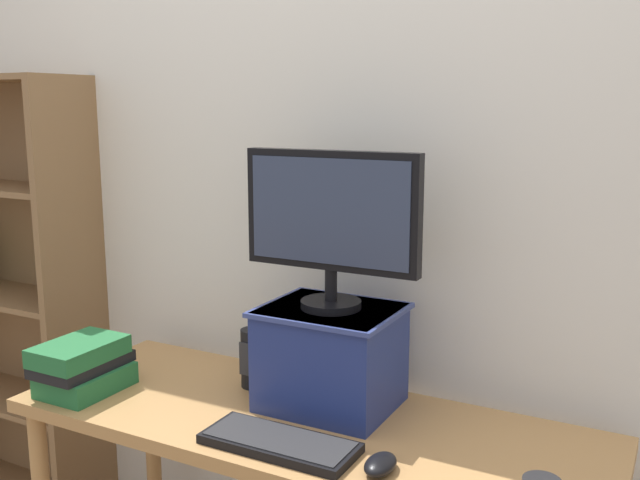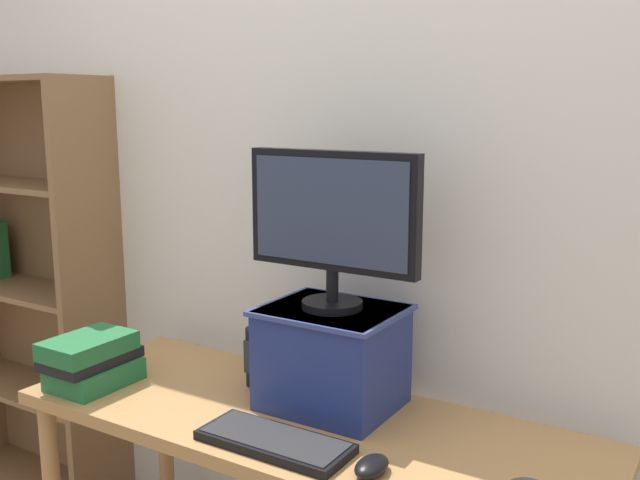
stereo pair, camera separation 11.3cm
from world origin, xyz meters
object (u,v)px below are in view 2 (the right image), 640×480
object	(u,v)px
riser_box	(332,355)
computer_mouse	(372,466)
desk	(303,446)
keyboard	(275,441)
computer_monitor	(332,219)
bookshelf_unit	(26,286)
book_stack	(92,361)
desk_speaker	(258,356)

from	to	relation	value
riser_box	computer_mouse	bearing A→B (deg)	-45.65
desk	keyboard	size ratio (longest dim) A/B	4.16
riser_box	keyboard	distance (m)	0.30
keyboard	computer_mouse	distance (m)	0.25
computer_monitor	bookshelf_unit	bearing A→B (deg)	174.62
bookshelf_unit	book_stack	xyz separation A→B (m)	(0.80, -0.37, -0.03)
bookshelf_unit	keyboard	xyz separation A→B (m)	(1.46, -0.40, -0.09)
desk	book_stack	xyz separation A→B (m)	(-0.63, -0.14, 0.15)
book_stack	desk_speaker	bearing A→B (deg)	31.92
book_stack	desk_speaker	world-z (taller)	desk_speaker
bookshelf_unit	computer_mouse	world-z (taller)	bookshelf_unit
computer_monitor	desk_speaker	distance (m)	0.49
riser_box	computer_mouse	world-z (taller)	riser_box
bookshelf_unit	computer_monitor	distance (m)	1.51
book_stack	desk	bearing A→B (deg)	12.32
computer_monitor	computer_mouse	size ratio (longest dim) A/B	4.59
riser_box	keyboard	bearing A→B (deg)	-89.08
keyboard	desk_speaker	world-z (taller)	desk_speaker
computer_monitor	keyboard	xyz separation A→B (m)	(0.00, -0.27, -0.49)
riser_box	desk_speaker	bearing A→B (deg)	177.03
desk_speaker	riser_box	bearing A→B (deg)	-2.97
desk	computer_monitor	bearing A→B (deg)	74.91
riser_box	computer_monitor	size ratio (longest dim) A/B	0.74
computer_mouse	book_stack	bearing A→B (deg)	178.44
riser_box	computer_monitor	world-z (taller)	computer_monitor
computer_monitor	computer_mouse	world-z (taller)	computer_monitor
computer_mouse	desk_speaker	bearing A→B (deg)	151.54
desk_speaker	bookshelf_unit	bearing A→B (deg)	174.19
bookshelf_unit	riser_box	size ratio (longest dim) A/B	4.53
bookshelf_unit	keyboard	bearing A→B (deg)	-15.51
desk	desk_speaker	world-z (taller)	desk_speaker
riser_box	desk_speaker	distance (m)	0.26
bookshelf_unit	desk_speaker	distance (m)	1.21
bookshelf_unit	keyboard	size ratio (longest dim) A/B	4.30
desk	riser_box	bearing A→B (deg)	75.13
bookshelf_unit	riser_box	xyz separation A→B (m)	(1.45, -0.14, 0.04)
computer_mouse	book_stack	world-z (taller)	book_stack
bookshelf_unit	computer_monitor	xyz separation A→B (m)	(1.45, -0.14, 0.40)
desk	book_stack	distance (m)	0.66
book_stack	desk_speaker	size ratio (longest dim) A/B	1.53
riser_box	book_stack	distance (m)	0.70
keyboard	computer_mouse	xyz separation A→B (m)	(0.25, 0.01, 0.01)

